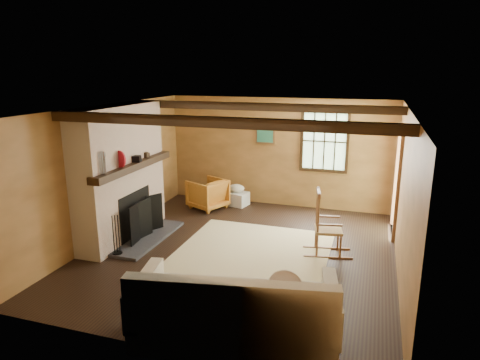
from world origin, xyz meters
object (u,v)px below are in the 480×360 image
at_px(rocking_chair, 326,227).
at_px(laundry_basket, 236,198).
at_px(fireplace, 122,178).
at_px(armchair, 208,194).
at_px(sofa, 235,314).

bearing_deg(rocking_chair, laundry_basket, 36.51).
relative_size(fireplace, armchair, 3.31).
bearing_deg(rocking_chair, sofa, 154.73).
height_order(fireplace, rocking_chair, fireplace).
height_order(sofa, laundry_basket, sofa).
bearing_deg(laundry_basket, fireplace, -119.34).
height_order(fireplace, armchair, fireplace).
xyz_separation_m(rocking_chair, sofa, (-0.68, -2.70, -0.13)).
height_order(fireplace, sofa, fireplace).
bearing_deg(armchair, rocking_chair, 84.32).
height_order(fireplace, laundry_basket, fireplace).
distance_m(sofa, armchair, 4.81).
xyz_separation_m(laundry_basket, armchair, (-0.53, -0.41, 0.18)).
xyz_separation_m(fireplace, laundry_basket, (1.36, 2.41, -0.95)).
bearing_deg(fireplace, laundry_basket, 60.66).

